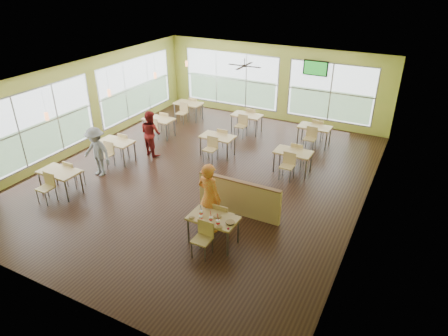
{
  "coord_description": "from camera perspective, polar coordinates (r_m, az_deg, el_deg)",
  "views": [
    {
      "loc": [
        5.91,
        -9.96,
        6.23
      ],
      "look_at": [
        1.27,
        -1.03,
        1.01
      ],
      "focal_mm": 32.0,
      "sensor_mm": 36.0,
      "label": 1
    }
  ],
  "objects": [
    {
      "name": "half_wall_divider",
      "position": [
        10.89,
        2.14,
        -4.22
      ],
      "size": [
        2.4,
        0.14,
        1.04
      ],
      "color": "tan",
      "rests_on": "floor"
    },
    {
      "name": "wrapper_left",
      "position": [
        9.68,
        -4.64,
        -7.05
      ],
      "size": [
        0.19,
        0.17,
        0.04
      ],
      "primitive_type": "ellipsoid",
      "rotation": [
        0.0,
        0.0,
        -0.27
      ],
      "color": "#A27D4E",
      "rests_on": "main_table"
    },
    {
      "name": "main_table",
      "position": [
        9.75,
        -1.55,
        -7.65
      ],
      "size": [
        1.22,
        1.52,
        0.87
      ],
      "color": "tan",
      "rests_on": "floor"
    },
    {
      "name": "patron_grey",
      "position": [
        13.39,
        -17.74,
        2.22
      ],
      "size": [
        1.1,
        0.67,
        1.65
      ],
      "primitive_type": "imported",
      "rotation": [
        0.0,
        0.0,
        -0.06
      ],
      "color": "slate",
      "rests_on": "floor"
    },
    {
      "name": "wrapper_right",
      "position": [
        9.33,
        -0.66,
        -8.41
      ],
      "size": [
        0.16,
        0.14,
        0.04
      ],
      "primitive_type": "ellipsoid",
      "rotation": [
        0.0,
        0.0,
        -0.02
      ],
      "color": "#A27D4E",
      "rests_on": "main_table"
    },
    {
      "name": "food_basket",
      "position": [
        9.46,
        0.89,
        -7.8
      ],
      "size": [
        0.23,
        0.23,
        0.05
      ],
      "color": "black",
      "rests_on": "main_table"
    },
    {
      "name": "patron_maroon",
      "position": [
        14.45,
        -10.42,
        4.93
      ],
      "size": [
        0.94,
        0.83,
        1.64
      ],
      "primitive_type": "imported",
      "rotation": [
        0.0,
        0.0,
        2.84
      ],
      "color": "maroon",
      "rests_on": "floor"
    },
    {
      "name": "room",
      "position": [
        12.48,
        -3.02,
        5.57
      ],
      "size": [
        12.0,
        12.04,
        3.2
      ],
      "color": "black",
      "rests_on": "ground"
    },
    {
      "name": "man_plaid",
      "position": [
        10.07,
        -2.1,
        -4.24
      ],
      "size": [
        0.77,
        0.58,
        1.9
      ],
      "primitive_type": "imported",
      "rotation": [
        0.0,
        0.0,
        2.95
      ],
      "color": "#EB4D1A",
      "rests_on": "floor"
    },
    {
      "name": "cup_blue",
      "position": [
        9.73,
        -3.3,
        -6.43
      ],
      "size": [
        0.09,
        0.09,
        0.34
      ],
      "color": "white",
      "rests_on": "main_table"
    },
    {
      "name": "ceiling_fan",
      "position": [
        14.62,
        2.94,
        14.38
      ],
      "size": [
        1.25,
        1.25,
        0.29
      ],
      "color": "#2D2119",
      "rests_on": "ceiling"
    },
    {
      "name": "wrapper_mid",
      "position": [
        9.67,
        -0.94,
        -6.92
      ],
      "size": [
        0.23,
        0.21,
        0.05
      ],
      "primitive_type": "ellipsoid",
      "rotation": [
        0.0,
        0.0,
        0.13
      ],
      "color": "#A27D4E",
      "rests_on": "main_table"
    },
    {
      "name": "cup_red_far",
      "position": [
        9.38,
        -0.87,
        -7.8
      ],
      "size": [
        0.1,
        0.1,
        0.37
      ],
      "color": "white",
      "rests_on": "main_table"
    },
    {
      "name": "cup_yellow",
      "position": [
        9.56,
        -3.35,
        -7.12
      ],
      "size": [
        0.09,
        0.09,
        0.33
      ],
      "color": "white",
      "rests_on": "main_table"
    },
    {
      "name": "cup_red_near",
      "position": [
        9.52,
        -1.9,
        -7.28
      ],
      "size": [
        0.09,
        0.09,
        0.33
      ],
      "color": "white",
      "rests_on": "main_table"
    },
    {
      "name": "ketchup_cup",
      "position": [
        9.29,
        0.61,
        -8.64
      ],
      "size": [
        0.05,
        0.05,
        0.02
      ],
      "primitive_type": "cylinder",
      "color": "maroon",
      "rests_on": "main_table"
    },
    {
      "name": "pendant_lights",
      "position": [
        14.51,
        -12.95,
        11.63
      ],
      "size": [
        0.11,
        7.31,
        0.86
      ],
      "color": "#2D2119",
      "rests_on": "ceiling"
    },
    {
      "name": "window_bays",
      "position": [
        16.31,
        -5.68,
        10.31
      ],
      "size": [
        9.24,
        10.24,
        2.38
      ],
      "color": "white",
      "rests_on": "room"
    },
    {
      "name": "tv_backwall",
      "position": [
        16.81,
        12.95,
        13.74
      ],
      "size": [
        1.0,
        0.07,
        0.6
      ],
      "color": "black",
      "rests_on": "wall_back"
    },
    {
      "name": "dining_tables",
      "position": [
        14.7,
        -3.12,
        4.97
      ],
      "size": [
        6.92,
        8.72,
        0.87
      ],
      "color": "tan",
      "rests_on": "floor"
    }
  ]
}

